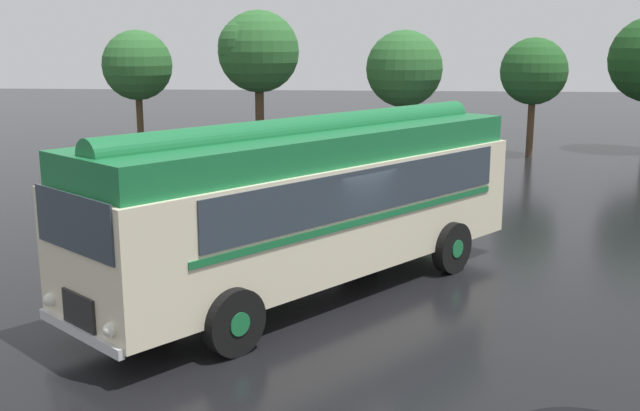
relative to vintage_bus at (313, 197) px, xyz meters
name	(u,v)px	position (x,y,z in m)	size (l,w,h in m)	color
ground_plane	(331,291)	(0.37, -0.01, -1.89)	(120.00, 120.00, 0.00)	black
vintage_bus	(313,197)	(0.00, 0.00, 0.00)	(8.25, 9.37, 3.49)	beige
car_near_left	(308,146)	(-1.60, 14.54, -1.05)	(2.20, 4.32, 1.66)	black
car_mid_left	(379,148)	(1.14, 14.35, -1.05)	(2.08, 4.26, 1.66)	#B7BABF
car_mid_right	(459,148)	(4.21, 14.50, -1.05)	(2.12, 4.28, 1.66)	navy
tree_far_left	(135,64)	(-9.98, 19.46, 1.89)	(3.15, 3.15, 5.33)	#4C3823
tree_left_of_centre	(256,51)	(-4.25, 18.44, 2.53)	(3.52, 3.52, 6.15)	#4C3823
tree_centre	(404,70)	(2.15, 19.93, 1.66)	(3.42, 3.42, 5.33)	#4C3823
tree_right_of_centre	(534,71)	(7.57, 18.42, 1.72)	(2.80, 2.80, 4.99)	#4C3823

